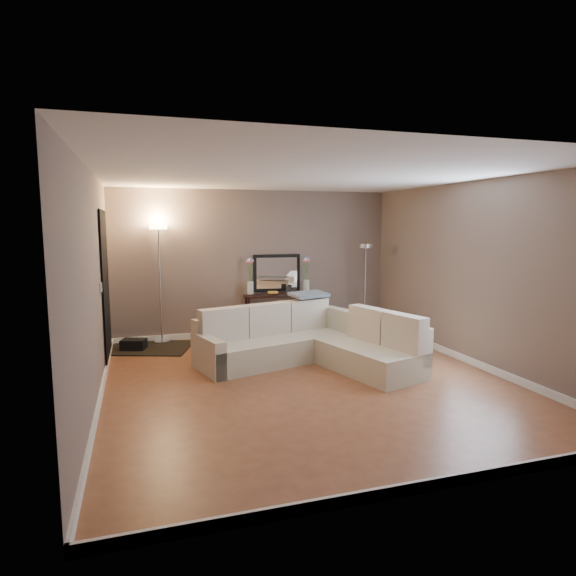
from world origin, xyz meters
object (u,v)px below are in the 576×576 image
object	(u,v)px
console_table	(274,312)
floor_lamp_lit	(159,259)
sectional_sofa	(309,342)
floor_lamp_unlit	(365,270)

from	to	relation	value
console_table	floor_lamp_lit	bearing A→B (deg)	178.56
sectional_sofa	floor_lamp_unlit	size ratio (longest dim) A/B	1.76
sectional_sofa	floor_lamp_unlit	xyz separation A→B (m)	(1.65, 1.55, 0.85)
sectional_sofa	console_table	size ratio (longest dim) A/B	2.34
sectional_sofa	console_table	distance (m)	1.85
console_table	floor_lamp_unlit	distance (m)	1.83
floor_lamp_unlit	console_table	bearing A→B (deg)	169.70
sectional_sofa	console_table	bearing A→B (deg)	89.76
console_table	floor_lamp_lit	world-z (taller)	floor_lamp_lit
floor_lamp_unlit	floor_lamp_lit	bearing A→B (deg)	174.49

